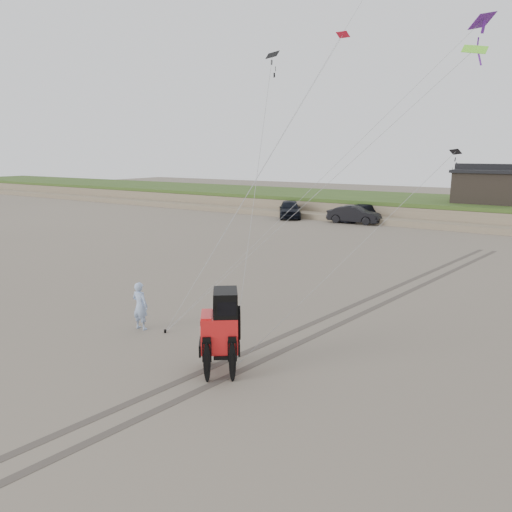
# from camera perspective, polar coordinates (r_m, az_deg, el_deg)

# --- Properties ---
(ground) EXTENTS (160.00, 160.00, 0.00)m
(ground) POSITION_cam_1_polar(r_m,az_deg,el_deg) (15.32, -5.31, -11.64)
(ground) COLOR #6B6054
(ground) RESTS_ON ground
(dune_ridge) EXTENTS (160.00, 14.25, 1.73)m
(dune_ridge) POSITION_cam_1_polar(r_m,az_deg,el_deg) (49.49, 23.03, 4.77)
(dune_ridge) COLOR #7A6B54
(dune_ridge) RESTS_ON ground
(cabin) EXTENTS (6.40, 5.40, 3.35)m
(cabin) POSITION_cam_1_polar(r_m,az_deg,el_deg) (48.48, 25.49, 7.31)
(cabin) COLOR black
(cabin) RESTS_ON dune_ridge
(truck_a) EXTENTS (4.18, 5.18, 1.66)m
(truck_a) POSITION_cam_1_polar(r_m,az_deg,el_deg) (47.11, 3.89, 5.38)
(truck_a) COLOR black
(truck_a) RESTS_ON ground
(truck_b) EXTENTS (4.67, 1.84, 1.51)m
(truck_b) POSITION_cam_1_polar(r_m,az_deg,el_deg) (44.18, 11.16, 4.66)
(truck_b) COLOR black
(truck_b) RESTS_ON ground
(truck_c) EXTENTS (3.88, 5.49, 1.48)m
(truck_c) POSITION_cam_1_polar(r_m,az_deg,el_deg) (45.83, 11.76, 4.87)
(truck_c) COLOR black
(truck_c) RESTS_ON ground
(jeep) EXTENTS (5.41, 4.86, 1.91)m
(jeep) POSITION_cam_1_polar(r_m,az_deg,el_deg) (14.12, -4.18, -9.54)
(jeep) COLOR red
(jeep) RESTS_ON ground
(man) EXTENTS (0.65, 0.46, 1.69)m
(man) POSITION_cam_1_polar(r_m,az_deg,el_deg) (17.86, -13.10, -5.57)
(man) COLOR #98AFEB
(man) RESTS_ON ground
(kite_flock) EXTENTS (6.76, 8.10, 8.39)m
(kite_flock) POSITION_cam_1_polar(r_m,az_deg,el_deg) (21.59, 19.99, 23.59)
(kite_flock) COLOR black
(kite_flock) RESTS_ON ground
(stake_main) EXTENTS (0.08, 0.08, 0.12)m
(stake_main) POSITION_cam_1_polar(r_m,az_deg,el_deg) (17.57, -10.35, -8.45)
(stake_main) COLOR black
(stake_main) RESTS_ON ground
(stake_aux) EXTENTS (0.08, 0.08, 0.12)m
(stake_aux) POSITION_cam_1_polar(r_m,az_deg,el_deg) (14.53, -2.74, -12.71)
(stake_aux) COLOR black
(stake_aux) RESTS_ON ground
(tire_tracks) EXTENTS (5.22, 29.74, 0.01)m
(tire_tracks) POSITION_cam_1_polar(r_m,az_deg,el_deg) (21.02, 12.95, -5.32)
(tire_tracks) COLOR #4C443D
(tire_tracks) RESTS_ON ground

